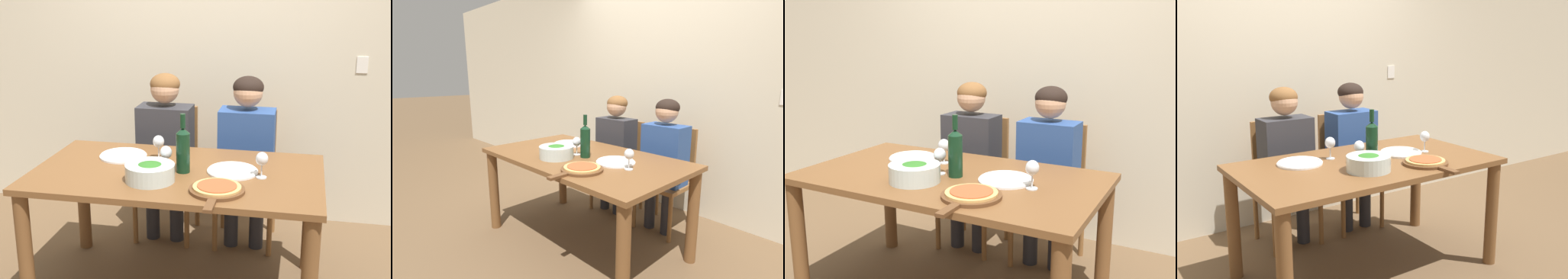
% 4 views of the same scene
% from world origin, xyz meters
% --- Properties ---
extents(ground_plane, '(40.00, 40.00, 0.00)m').
position_xyz_m(ground_plane, '(0.00, 0.00, 0.00)').
color(ground_plane, brown).
extents(back_wall, '(10.00, 0.06, 2.70)m').
position_xyz_m(back_wall, '(0.00, 1.23, 1.35)').
color(back_wall, beige).
rests_on(back_wall, ground).
extents(dining_table, '(1.68, 0.95, 0.78)m').
position_xyz_m(dining_table, '(0.00, 0.00, 0.65)').
color(dining_table, brown).
rests_on(dining_table, ground).
extents(chair_left, '(0.42, 0.42, 0.95)m').
position_xyz_m(chair_left, '(-0.25, 0.80, 0.51)').
color(chair_left, brown).
rests_on(chair_left, ground).
extents(chair_right, '(0.42, 0.42, 0.95)m').
position_xyz_m(chair_right, '(0.33, 0.80, 0.51)').
color(chair_right, brown).
rests_on(chair_right, ground).
extents(person_woman, '(0.47, 0.51, 1.22)m').
position_xyz_m(person_woman, '(-0.25, 0.69, 0.74)').
color(person_woman, '#28282D').
rests_on(person_woman, ground).
extents(person_man, '(0.47, 0.51, 1.22)m').
position_xyz_m(person_man, '(0.33, 0.69, 0.74)').
color(person_man, '#28282D').
rests_on(person_man, ground).
extents(wine_bottle, '(0.08, 0.08, 0.35)m').
position_xyz_m(wine_bottle, '(0.04, -0.01, 0.92)').
color(wine_bottle, black).
rests_on(wine_bottle, dining_table).
extents(broccoli_bowl, '(0.28, 0.28, 0.11)m').
position_xyz_m(broccoli_bowl, '(-0.11, -0.19, 0.83)').
color(broccoli_bowl, silver).
rests_on(broccoli_bowl, dining_table).
extents(dinner_plate_left, '(0.30, 0.30, 0.02)m').
position_xyz_m(dinner_plate_left, '(-0.39, 0.19, 0.79)').
color(dinner_plate_left, white).
rests_on(dinner_plate_left, dining_table).
extents(dinner_plate_right, '(0.30, 0.30, 0.02)m').
position_xyz_m(dinner_plate_right, '(0.32, 0.04, 0.79)').
color(dinner_plate_right, white).
rests_on(dinner_plate_right, dining_table).
extents(pizza_on_board, '(0.30, 0.44, 0.04)m').
position_xyz_m(pizza_on_board, '(0.28, -0.28, 0.79)').
color(pizza_on_board, brown).
rests_on(pizza_on_board, dining_table).
extents(wine_glass_left, '(0.07, 0.07, 0.15)m').
position_xyz_m(wine_glass_left, '(-0.16, 0.19, 0.88)').
color(wine_glass_left, silver).
rests_on(wine_glass_left, dining_table).
extents(wine_glass_right, '(0.07, 0.07, 0.15)m').
position_xyz_m(wine_glass_right, '(0.49, -0.02, 0.88)').
color(wine_glass_right, silver).
rests_on(wine_glass_right, dining_table).
extents(wine_glass_centre, '(0.07, 0.07, 0.15)m').
position_xyz_m(wine_glass_centre, '(-0.06, -0.01, 0.88)').
color(wine_glass_centre, silver).
rests_on(wine_glass_centre, dining_table).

